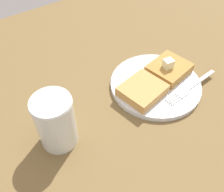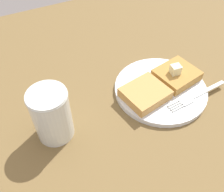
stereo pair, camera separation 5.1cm
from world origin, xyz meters
The scene contains 7 objects.
table_surface centered at (0.00, 0.00, 1.35)cm, with size 94.90×94.90×2.70cm, color brown.
plate centered at (1.72, 3.78, 3.38)cm, with size 21.10×21.10×1.20cm.
toast_slice_left centered at (-3.18, 2.90, 5.01)cm, with size 9.13×8.10×2.22cm, color #B0813C.
toast_slice_middle centered at (6.62, 4.65, 5.01)cm, with size 9.13×8.10×2.22cm, color tan.
butter_pat_primary centered at (-2.25, 3.07, 7.20)cm, with size 2.16×1.94×2.16cm, color beige.
fork centered at (-3.15, 9.66, 4.08)cm, with size 16.06×2.49×0.36cm.
syrup_jar centered at (26.86, 3.85, 7.68)cm, with size 7.40×7.40×11.17cm.
Camera 1 is at (34.27, 31.86, 44.63)cm, focal length 40.00 mm.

